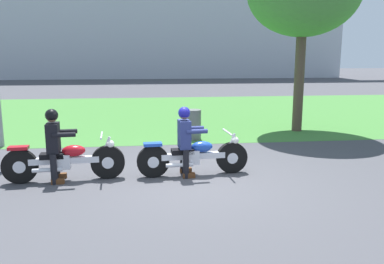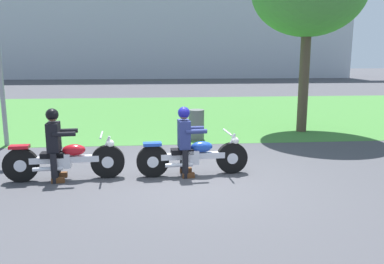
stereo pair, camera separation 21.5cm
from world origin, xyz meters
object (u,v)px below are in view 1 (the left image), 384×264
(motorcycle_lead, at_px, (194,156))
(rider_follow, at_px, (54,140))
(rider_lead, at_px, (185,136))
(motorcycle_follow, at_px, (65,161))
(trash_can, at_px, (193,124))

(motorcycle_lead, distance_m, rider_follow, 2.71)
(rider_lead, xyz_separation_m, motorcycle_follow, (-2.34, -0.08, -0.42))
(motorcycle_follow, bearing_deg, rider_follow, 179.21)
(motorcycle_lead, relative_size, rider_lead, 1.62)
(motorcycle_lead, distance_m, motorcycle_follow, 2.51)
(motorcycle_lead, bearing_deg, motorcycle_follow, 177.80)
(trash_can, bearing_deg, motorcycle_follow, -129.61)
(motorcycle_follow, distance_m, rider_follow, 0.46)
(motorcycle_follow, xyz_separation_m, rider_follow, (-0.17, -0.01, 0.42))
(rider_follow, bearing_deg, motorcycle_lead, -2.11)
(rider_follow, bearing_deg, motorcycle_follow, -0.79)
(rider_lead, relative_size, motorcycle_follow, 0.61)
(rider_lead, distance_m, motorcycle_follow, 2.38)
(rider_lead, bearing_deg, rider_follow, 177.80)
(motorcycle_lead, xyz_separation_m, rider_follow, (-2.67, -0.10, 0.43))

